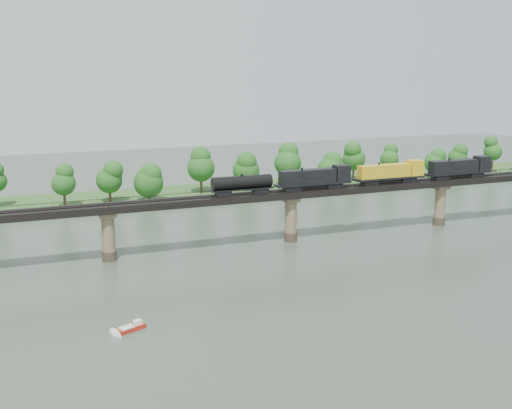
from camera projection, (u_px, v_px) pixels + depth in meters
name	position (u px, v px, depth m)	size (l,w,h in m)	color
ground	(359.00, 282.00, 116.12)	(400.00, 400.00, 0.00)	#344233
far_bank	(215.00, 192.00, 193.27)	(300.00, 24.00, 1.60)	#2A4F1F
bridge	(291.00, 217.00, 142.24)	(236.00, 30.00, 11.50)	#473A2D
bridge_superstructure	(291.00, 189.00, 140.88)	(220.00, 4.90, 0.75)	black
far_treeline	(193.00, 170.00, 184.55)	(289.06, 17.54, 13.60)	#382619
freight_train	(365.00, 175.00, 147.07)	(72.22, 2.81, 4.97)	black
motorboat	(131.00, 327.00, 95.22)	(4.72, 3.22, 1.25)	#A62213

